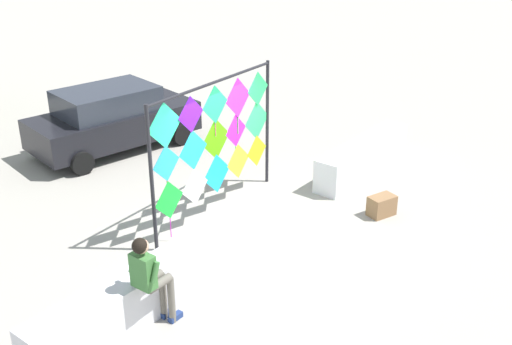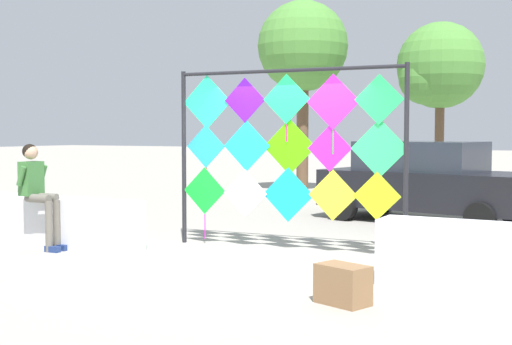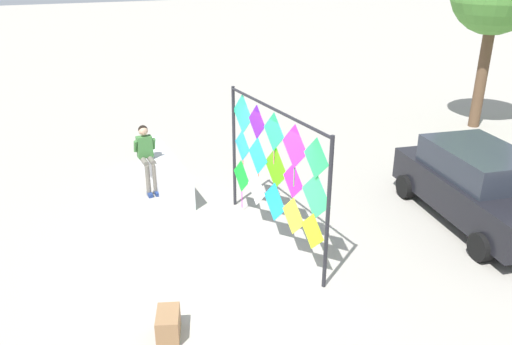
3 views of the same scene
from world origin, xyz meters
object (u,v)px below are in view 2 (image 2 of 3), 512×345
cardboard_box_large (343,285)px  kite_display_rack (287,142)px  seated_vendor (38,187)px  tree_palm_like (304,47)px  tree_broadleaf (436,70)px  parked_car (425,181)px

cardboard_box_large → kite_display_rack: bearing=125.8°
kite_display_rack → seated_vendor: (-3.38, -1.73, -0.69)m
tree_palm_like → tree_broadleaf: size_ratio=1.19×
parked_car → tree_broadleaf: bearing=101.9°
cardboard_box_large → tree_broadleaf: (-2.05, 12.24, 3.27)m
kite_display_rack → seated_vendor: kite_display_rack is taller
parked_car → cardboard_box_large: 7.12m
tree_palm_like → tree_broadleaf: bearing=2.0°
seated_vendor → tree_palm_like: size_ratio=0.28×
parked_car → seated_vendor: bearing=-125.7°
kite_display_rack → tree_broadleaf: 9.74m
kite_display_rack → tree_broadleaf: bearing=90.7°
seated_vendor → tree_broadleaf: size_ratio=0.34×
parked_car → cardboard_box_large: size_ratio=8.13×
kite_display_rack → seated_vendor: size_ratio=2.27×
kite_display_rack → cardboard_box_large: (1.93, -2.68, -1.44)m
parked_car → tree_broadleaf: 5.96m
cardboard_box_large → tree_broadleaf: size_ratio=0.11×
kite_display_rack → tree_palm_like: 10.58m
parked_car → cardboard_box_large: (0.95, -7.03, -0.61)m
kite_display_rack → parked_car: size_ratio=0.84×
kite_display_rack → tree_broadleaf: size_ratio=0.77×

